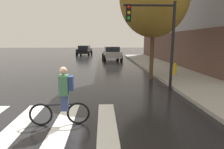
% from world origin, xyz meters
% --- Properties ---
extents(ground_plane, '(120.00, 120.00, 0.00)m').
position_xyz_m(ground_plane, '(0.00, 0.00, 0.00)').
color(ground_plane, black).
extents(crosswalk_stripes, '(5.66, 3.35, 0.01)m').
position_xyz_m(crosswalk_stripes, '(-0.42, 0.00, 0.01)').
color(crosswalk_stripes, silver).
rests_on(crosswalk_stripes, ground).
extents(sedan_mid, '(2.48, 4.88, 1.65)m').
position_xyz_m(sedan_mid, '(3.17, 18.45, 0.85)').
color(sedan_mid, '#B7B7BC').
rests_on(sedan_mid, ground).
extents(sedan_far, '(2.51, 4.76, 1.59)m').
position_xyz_m(sedan_far, '(-1.02, 26.46, 0.82)').
color(sedan_far, black).
rests_on(sedan_far, ground).
extents(cyclist, '(1.71, 0.37, 1.69)m').
position_xyz_m(cyclist, '(0.91, 0.04, 0.84)').
color(cyclist, black).
rests_on(cyclist, ground).
extents(traffic_light_near, '(2.47, 0.28, 4.20)m').
position_xyz_m(traffic_light_near, '(4.56, 3.82, 2.86)').
color(traffic_light_near, black).
rests_on(traffic_light_near, ground).
extents(fire_hydrant, '(0.33, 0.22, 0.78)m').
position_xyz_m(fire_hydrant, '(6.85, 7.04, 0.53)').
color(fire_hydrant, gold).
rests_on(fire_hydrant, sidewalk).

